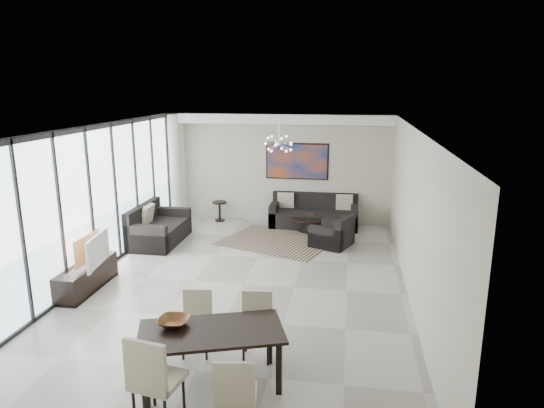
% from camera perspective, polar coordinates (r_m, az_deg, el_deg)
% --- Properties ---
extents(room_shell, '(6.00, 9.00, 2.90)m').
position_cam_1_polar(room_shell, '(8.67, -0.54, -0.76)').
color(room_shell, '#A8A39B').
rests_on(room_shell, ground).
extents(window_wall, '(0.37, 8.95, 2.90)m').
position_cam_1_polar(window_wall, '(9.78, -20.09, 0.17)').
color(window_wall, silver).
rests_on(window_wall, floor).
extents(soffit, '(5.98, 0.40, 0.26)m').
position_cam_1_polar(soffit, '(12.74, 0.67, 9.96)').
color(soffit, white).
rests_on(soffit, room_shell).
extents(painting, '(1.68, 0.04, 0.98)m').
position_cam_1_polar(painting, '(12.97, 2.96, 5.04)').
color(painting, '#AB4617').
rests_on(painting, room_shell).
extents(chandelier, '(0.66, 0.66, 0.71)m').
position_cam_1_polar(chandelier, '(10.96, 0.82, 7.12)').
color(chandelier, silver).
rests_on(chandelier, room_shell).
extents(rug, '(2.93, 2.59, 0.01)m').
position_cam_1_polar(rug, '(11.58, 0.63, -4.42)').
color(rug, black).
rests_on(rug, floor).
extents(coffee_table, '(1.02, 1.02, 0.36)m').
position_cam_1_polar(coffee_table, '(12.44, 4.61, -2.21)').
color(coffee_table, black).
rests_on(coffee_table, floor).
extents(bowl_coffee, '(0.25, 0.25, 0.07)m').
position_cam_1_polar(bowl_coffee, '(12.40, 4.43, -1.36)').
color(bowl_coffee, brown).
rests_on(bowl_coffee, coffee_table).
extents(sofa_main, '(2.28, 0.93, 0.83)m').
position_cam_1_polar(sofa_main, '(12.82, 4.96, -1.36)').
color(sofa_main, black).
rests_on(sofa_main, floor).
extents(loveseat, '(1.01, 1.79, 0.90)m').
position_cam_1_polar(loveseat, '(11.77, -13.39, -2.97)').
color(loveseat, black).
rests_on(loveseat, floor).
extents(armchair, '(1.07, 1.10, 0.72)m').
position_cam_1_polar(armchair, '(11.31, 7.20, -3.69)').
color(armchair, black).
rests_on(armchair, floor).
extents(side_table, '(0.39, 0.39, 0.54)m').
position_cam_1_polar(side_table, '(13.30, -6.19, -0.47)').
color(side_table, black).
rests_on(side_table, floor).
extents(tv_console, '(0.43, 1.54, 0.48)m').
position_cam_1_polar(tv_console, '(9.52, -20.96, -8.02)').
color(tv_console, black).
rests_on(tv_console, floor).
extents(television, '(0.25, 0.98, 0.56)m').
position_cam_1_polar(television, '(9.26, -20.39, -5.14)').
color(television, gray).
rests_on(television, tv_console).
extents(dining_table, '(1.95, 1.40, 0.73)m').
position_cam_1_polar(dining_table, '(6.19, -7.15, -15.25)').
color(dining_table, black).
rests_on(dining_table, floor).
extents(dining_chair_sw, '(0.58, 0.58, 1.08)m').
position_cam_1_polar(dining_chair_sw, '(5.64, -13.93, -18.96)').
color(dining_chair_sw, beige).
rests_on(dining_chair_sw, floor).
extents(dining_chair_se, '(0.48, 0.48, 0.93)m').
position_cam_1_polar(dining_chair_se, '(5.43, -4.36, -21.09)').
color(dining_chair_se, beige).
rests_on(dining_chair_se, floor).
extents(dining_chair_nw, '(0.46, 0.46, 0.88)m').
position_cam_1_polar(dining_chair_nw, '(6.98, -8.83, -13.03)').
color(dining_chair_nw, beige).
rests_on(dining_chair_nw, floor).
extents(dining_chair_ne, '(0.47, 0.47, 0.91)m').
position_cam_1_polar(dining_chair_ne, '(6.79, -1.79, -13.50)').
color(dining_chair_ne, beige).
rests_on(dining_chair_ne, floor).
extents(bowl_dining, '(0.39, 0.39, 0.09)m').
position_cam_1_polar(bowl_dining, '(6.31, -11.51, -13.42)').
color(bowl_dining, brown).
rests_on(bowl_dining, dining_table).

